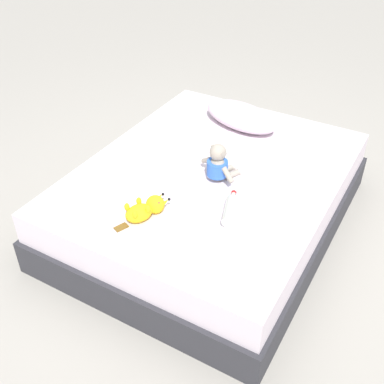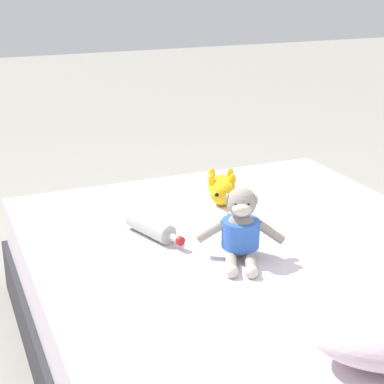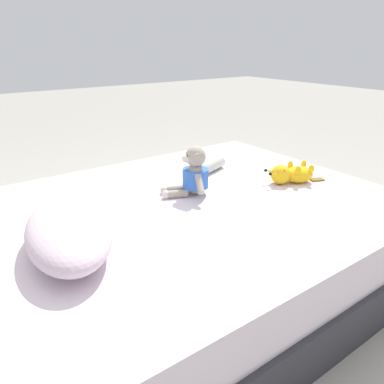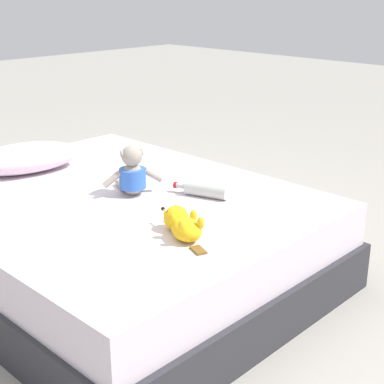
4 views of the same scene
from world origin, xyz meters
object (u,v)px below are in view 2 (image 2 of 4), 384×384
Objects in this scene: bed at (268,318)px; glass_bottle at (152,227)px; plush_yellow_creature at (222,188)px; plush_monkey at (241,230)px.

glass_bottle reaches higher than bed.
plush_yellow_creature is 1.20× the size of glass_bottle.
plush_yellow_creature reaches higher than bed.
plush_yellow_creature is at bearing -148.91° from glass_bottle.
bed is 0.50m from glass_bottle.
bed is 5.81× the size of plush_yellow_creature.
plush_monkey is 0.53m from plush_yellow_creature.
plush_yellow_creature is at bearing -99.47° from bed.
glass_bottle is (0.21, -0.27, -0.06)m from plush_monkey.
glass_bottle is (0.28, -0.33, 0.24)m from bed.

